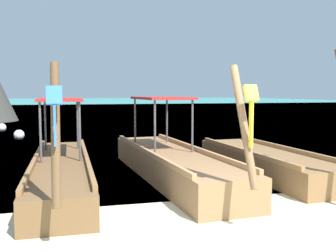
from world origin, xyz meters
TOP-DOWN VIEW (x-y plane):
  - ground at (0.00, 0.00)m, footprint 120.00×120.00m
  - sea_water at (0.00, 62.11)m, footprint 120.00×120.00m
  - longtail_boat_blue_ribbon at (-2.44, 3.98)m, footprint 1.18×6.86m
  - longtail_boat_yellow_ribbon at (0.06, 4.01)m, footprint 1.70×6.97m
  - longtail_boat_red_ribbon at (2.44, 3.88)m, footprint 1.49×5.86m
  - mooring_buoy_near at (-5.45, 16.33)m, footprint 0.44×0.44m
  - mooring_buoy_far at (-4.23, 12.60)m, footprint 0.43×0.43m

SIDE VIEW (x-z plane):
  - ground at x=0.00m, z-range 0.00..0.00m
  - sea_water at x=0.00m, z-range 0.00..0.00m
  - mooring_buoy_far at x=-4.23m, z-range 0.00..0.44m
  - mooring_buoy_near at x=-5.45m, z-range 0.00..0.44m
  - longtail_boat_red_ribbon at x=2.44m, z-range -1.11..1.70m
  - longtail_boat_blue_ribbon at x=-2.44m, z-range -0.89..1.55m
  - longtail_boat_yellow_ribbon at x=0.06m, z-range -0.86..1.59m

